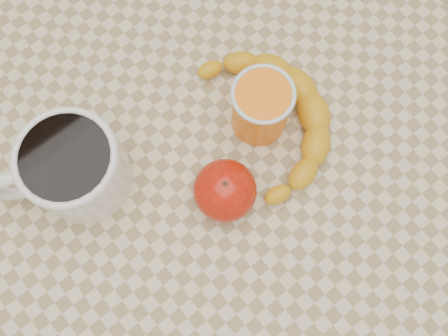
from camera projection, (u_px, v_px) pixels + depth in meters
ground at (224, 243)px, 1.37m from camera, size 3.00×3.00×0.00m
table at (224, 187)px, 0.73m from camera, size 0.80×0.80×0.75m
coffee_mug at (72, 168)px, 0.59m from camera, size 0.18×0.15×0.10m
orange_juice_glass at (261, 107)px, 0.62m from camera, size 0.08×0.08×0.09m
apple at (225, 190)px, 0.60m from camera, size 0.10×0.10×0.07m
banana at (272, 120)px, 0.64m from camera, size 0.35×0.38×0.04m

